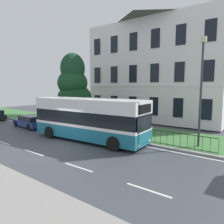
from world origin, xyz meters
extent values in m
cube|color=#3F434A|center=(0.00, 0.00, -0.03)|extent=(60.00, 56.00, 0.06)
cube|color=silver|center=(0.00, 3.65, 0.00)|extent=(54.00, 0.14, 0.01)
cube|color=silver|center=(-4.00, -1.80, 0.00)|extent=(2.00, 0.12, 0.01)
cube|color=silver|center=(0.00, -1.80, 0.00)|extent=(2.00, 0.12, 0.01)
cube|color=silver|center=(4.00, -1.80, 0.00)|extent=(2.00, 0.12, 0.01)
cube|color=silver|center=(8.00, -1.80, 0.00)|extent=(2.00, 0.12, 0.01)
cube|color=#9E9E99|center=(0.00, 4.12, 0.06)|extent=(57.00, 0.24, 0.12)
cube|color=#41763C|center=(0.00, 6.98, 0.06)|extent=(57.00, 5.48, 0.12)
cube|color=white|center=(0.45, 16.49, 5.75)|extent=(15.67, 10.23, 11.26)
pyramid|color=#4B4E45|center=(0.45, 16.49, 12.23)|extent=(15.99, 10.44, 1.70)
cube|color=white|center=(0.45, 11.35, 4.23)|extent=(15.67, 0.06, 0.20)
cube|color=#2D333D|center=(0.45, 11.34, 1.22)|extent=(1.10, 0.06, 2.20)
cube|color=white|center=(-6.08, 11.34, 2.03)|extent=(1.10, 0.04, 2.02)
cube|color=black|center=(-6.08, 11.32, 2.03)|extent=(1.00, 0.03, 1.92)
cube|color=white|center=(-3.47, 11.34, 2.03)|extent=(1.10, 0.04, 2.02)
cube|color=black|center=(-3.47, 11.32, 2.03)|extent=(1.00, 0.03, 1.92)
cube|color=white|center=(-0.86, 11.34, 2.03)|extent=(1.10, 0.04, 2.02)
cube|color=black|center=(-0.86, 11.32, 2.03)|extent=(1.00, 0.03, 1.92)
cube|color=white|center=(1.76, 11.34, 2.03)|extent=(1.10, 0.04, 2.02)
cube|color=black|center=(1.76, 11.32, 2.03)|extent=(1.00, 0.03, 1.92)
cube|color=white|center=(4.37, 11.34, 2.03)|extent=(1.10, 0.04, 2.02)
cube|color=black|center=(4.37, 11.32, 2.03)|extent=(1.00, 0.03, 1.92)
cube|color=white|center=(6.98, 11.34, 2.03)|extent=(1.10, 0.04, 2.02)
cube|color=black|center=(6.98, 11.32, 2.03)|extent=(1.00, 0.03, 1.92)
cube|color=white|center=(-6.08, 11.34, 5.49)|extent=(1.10, 0.04, 2.02)
cube|color=black|center=(-6.08, 11.32, 5.49)|extent=(1.00, 0.03, 1.92)
cube|color=white|center=(-3.47, 11.34, 5.49)|extent=(1.10, 0.04, 2.02)
cube|color=black|center=(-3.47, 11.32, 5.49)|extent=(1.00, 0.03, 1.92)
cube|color=white|center=(-0.86, 11.34, 5.49)|extent=(1.10, 0.04, 2.02)
cube|color=black|center=(-0.86, 11.32, 5.49)|extent=(1.00, 0.03, 1.92)
cube|color=white|center=(1.76, 11.34, 5.49)|extent=(1.10, 0.04, 2.02)
cube|color=black|center=(1.76, 11.32, 5.49)|extent=(1.00, 0.03, 1.92)
cube|color=white|center=(4.37, 11.34, 5.49)|extent=(1.10, 0.04, 2.02)
cube|color=black|center=(4.37, 11.32, 5.49)|extent=(1.00, 0.03, 1.92)
cube|color=white|center=(6.98, 11.34, 5.49)|extent=(1.10, 0.04, 2.02)
cube|color=black|center=(6.98, 11.32, 5.49)|extent=(1.00, 0.03, 1.92)
cube|color=white|center=(-6.08, 11.34, 8.95)|extent=(1.10, 0.04, 2.02)
cube|color=black|center=(-6.08, 11.32, 8.95)|extent=(1.00, 0.03, 1.92)
cube|color=white|center=(-3.47, 11.34, 8.95)|extent=(1.10, 0.04, 2.02)
cube|color=black|center=(-3.47, 11.32, 8.95)|extent=(1.00, 0.03, 1.92)
cube|color=white|center=(-0.86, 11.34, 8.95)|extent=(1.10, 0.04, 2.02)
cube|color=black|center=(-0.86, 11.32, 8.95)|extent=(1.00, 0.03, 1.92)
cube|color=white|center=(1.76, 11.34, 8.95)|extent=(1.10, 0.04, 2.02)
cube|color=black|center=(1.76, 11.32, 8.95)|extent=(1.00, 0.03, 1.92)
cube|color=white|center=(4.37, 11.34, 8.95)|extent=(1.10, 0.04, 2.02)
cube|color=black|center=(4.37, 11.32, 8.95)|extent=(1.00, 0.03, 1.92)
cube|color=white|center=(6.98, 11.34, 8.95)|extent=(1.10, 0.04, 2.02)
cube|color=black|center=(6.98, 11.32, 8.95)|extent=(1.00, 0.03, 1.92)
cube|color=black|center=(0.45, 4.40, 1.07)|extent=(17.86, 0.04, 0.04)
cube|color=black|center=(0.45, 4.40, 0.20)|extent=(17.86, 0.04, 0.04)
cylinder|color=black|center=(-8.48, 4.40, 0.59)|extent=(0.02, 0.02, 0.95)
cylinder|color=black|center=(-8.02, 4.40, 0.59)|extent=(0.02, 0.02, 0.95)
cylinder|color=black|center=(-7.56, 4.40, 0.59)|extent=(0.02, 0.02, 0.95)
cylinder|color=black|center=(-7.11, 4.40, 0.59)|extent=(0.02, 0.02, 0.95)
cylinder|color=black|center=(-6.65, 4.40, 0.59)|extent=(0.02, 0.02, 0.95)
cylinder|color=black|center=(-6.19, 4.40, 0.59)|extent=(0.02, 0.02, 0.95)
cylinder|color=black|center=(-5.73, 4.40, 0.59)|extent=(0.02, 0.02, 0.95)
cylinder|color=black|center=(-5.27, 4.40, 0.59)|extent=(0.02, 0.02, 0.95)
cylinder|color=black|center=(-4.82, 4.40, 0.59)|extent=(0.02, 0.02, 0.95)
cylinder|color=black|center=(-4.36, 4.40, 0.59)|extent=(0.02, 0.02, 0.95)
cylinder|color=black|center=(-3.90, 4.40, 0.59)|extent=(0.02, 0.02, 0.95)
cylinder|color=black|center=(-3.44, 4.40, 0.59)|extent=(0.02, 0.02, 0.95)
cylinder|color=black|center=(-2.98, 4.40, 0.59)|extent=(0.02, 0.02, 0.95)
cylinder|color=black|center=(-2.53, 4.40, 0.59)|extent=(0.02, 0.02, 0.95)
cylinder|color=black|center=(-2.07, 4.40, 0.59)|extent=(0.02, 0.02, 0.95)
cylinder|color=black|center=(-1.61, 4.40, 0.59)|extent=(0.02, 0.02, 0.95)
cylinder|color=black|center=(-1.15, 4.40, 0.59)|extent=(0.02, 0.02, 0.95)
cylinder|color=black|center=(-0.69, 4.40, 0.59)|extent=(0.02, 0.02, 0.95)
cylinder|color=black|center=(-0.24, 4.40, 0.59)|extent=(0.02, 0.02, 0.95)
cylinder|color=black|center=(0.22, 4.40, 0.59)|extent=(0.02, 0.02, 0.95)
cylinder|color=black|center=(0.68, 4.40, 0.59)|extent=(0.02, 0.02, 0.95)
cylinder|color=black|center=(1.14, 4.40, 0.59)|extent=(0.02, 0.02, 0.95)
cylinder|color=black|center=(1.60, 4.40, 0.59)|extent=(0.02, 0.02, 0.95)
cylinder|color=black|center=(2.05, 4.40, 0.59)|extent=(0.02, 0.02, 0.95)
cylinder|color=black|center=(2.51, 4.40, 0.59)|extent=(0.02, 0.02, 0.95)
cylinder|color=black|center=(2.97, 4.40, 0.59)|extent=(0.02, 0.02, 0.95)
cylinder|color=black|center=(3.43, 4.40, 0.59)|extent=(0.02, 0.02, 0.95)
cylinder|color=black|center=(3.89, 4.40, 0.59)|extent=(0.02, 0.02, 0.95)
cylinder|color=black|center=(4.34, 4.40, 0.59)|extent=(0.02, 0.02, 0.95)
cylinder|color=black|center=(4.80, 4.40, 0.59)|extent=(0.02, 0.02, 0.95)
cylinder|color=black|center=(5.26, 4.40, 0.59)|extent=(0.02, 0.02, 0.95)
cylinder|color=black|center=(5.72, 4.40, 0.59)|extent=(0.02, 0.02, 0.95)
cylinder|color=black|center=(6.18, 4.40, 0.59)|extent=(0.02, 0.02, 0.95)
cylinder|color=black|center=(6.63, 4.40, 0.59)|extent=(0.02, 0.02, 0.95)
cylinder|color=black|center=(7.09, 4.40, 0.59)|extent=(0.02, 0.02, 0.95)
cylinder|color=black|center=(7.55, 4.40, 0.59)|extent=(0.02, 0.02, 0.95)
cylinder|color=black|center=(8.01, 4.40, 0.59)|extent=(0.02, 0.02, 0.95)
cylinder|color=black|center=(8.46, 4.40, 0.59)|extent=(0.02, 0.02, 0.95)
cylinder|color=black|center=(8.92, 4.40, 0.59)|extent=(0.02, 0.02, 0.95)
cylinder|color=black|center=(9.38, 4.40, 0.59)|extent=(0.02, 0.02, 0.95)
cylinder|color=#423328|center=(-5.18, 6.28, 1.07)|extent=(0.45, 0.45, 1.89)
ellipsoid|color=#0E3F22|center=(-5.14, 6.12, 1.44)|extent=(4.70, 4.70, 2.35)
ellipsoid|color=#153D1D|center=(-5.03, 6.42, 2.95)|extent=(3.56, 3.56, 2.79)
ellipsoid|color=#163F1F|center=(-5.04, 6.18, 4.47)|extent=(3.10, 3.10, 2.77)
ellipsoid|color=#163B22|center=(-5.07, 6.26, 5.98)|extent=(2.53, 2.53, 3.10)
cube|color=#1A677D|center=(0.67, 2.54, 0.79)|extent=(9.38, 3.05, 1.06)
cube|color=white|center=(0.67, 2.54, 1.28)|extent=(9.40, 3.07, 0.20)
cube|color=black|center=(0.67, 2.54, 1.82)|extent=(9.30, 3.01, 1.00)
cube|color=silver|center=(0.67, 2.54, 2.76)|extent=(9.38, 3.05, 0.88)
cube|color=black|center=(5.31, 2.81, 1.77)|extent=(0.19, 2.10, 0.92)
cube|color=black|center=(5.31, 2.81, 2.72)|extent=(0.17, 1.80, 0.57)
cylinder|color=silver|center=(5.26, 3.61, 0.48)|extent=(0.05, 0.20, 0.20)
cylinder|color=silver|center=(5.36, 2.01, 0.48)|extent=(0.05, 0.20, 0.20)
cylinder|color=black|center=(3.65, 3.92, 0.48)|extent=(0.98, 0.36, 0.96)
cylinder|color=black|center=(3.79, 1.52, 0.48)|extent=(0.98, 0.36, 0.96)
cylinder|color=black|center=(-2.45, 3.56, 0.48)|extent=(0.98, 0.36, 0.96)
cylinder|color=black|center=(-2.30, 1.15, 0.48)|extent=(0.98, 0.36, 0.96)
cylinder|color=black|center=(-14.31, 3.42, 0.30)|extent=(0.61, 0.23, 0.60)
cube|color=navy|center=(-7.80, 2.84, 0.42)|extent=(4.47, 2.20, 0.53)
cube|color=black|center=(-7.54, 2.82, 0.94)|extent=(2.73, 1.82, 0.50)
cylinder|color=black|center=(-9.26, 2.11, 0.30)|extent=(0.61, 0.23, 0.60)
cylinder|color=black|center=(-9.10, 3.83, 0.30)|extent=(0.61, 0.23, 0.60)
cylinder|color=black|center=(-6.50, 1.85, 0.30)|extent=(0.61, 0.23, 0.60)
cylinder|color=black|center=(-6.34, 3.58, 0.30)|extent=(0.61, 0.23, 0.60)
cylinder|color=#333338|center=(7.95, 5.46, 3.51)|extent=(0.14, 0.14, 6.78)
cube|color=beige|center=(7.95, 5.46, 7.08)|extent=(0.36, 0.24, 0.36)
cylinder|color=#23472D|center=(-0.37, 5.06, 0.60)|extent=(0.49, 0.49, 0.95)
ellipsoid|color=black|center=(-0.37, 5.06, 1.16)|extent=(0.50, 0.50, 0.17)
camera|label=1|loc=(11.72, -9.11, 4.16)|focal=34.06mm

